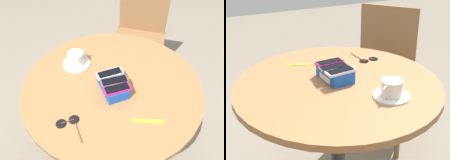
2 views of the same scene
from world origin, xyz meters
TOP-DOWN VIEW (x-y plane):
  - round_table at (0.00, 0.00)m, footprint 0.93×0.93m
  - phone_box at (-0.05, 0.01)m, footprint 0.18×0.13m
  - phone_magenta at (-0.10, -0.00)m, footprint 0.06×0.13m
  - phone_gray at (-0.05, 0.00)m, footprint 0.06×0.14m
  - phone_white at (0.01, 0.01)m, footprint 0.07×0.14m
  - saucer at (0.19, 0.16)m, footprint 0.16×0.16m
  - coffee_cup at (0.19, 0.16)m, footprint 0.09×0.11m
  - lanyard_strap at (-0.27, -0.10)m, footprint 0.05×0.14m
  - sunglasses at (-0.20, 0.24)m, footprint 0.15×0.11m
  - chair_near_window at (-0.63, 0.58)m, footprint 0.58×0.58m

SIDE VIEW (x-z plane):
  - chair_near_window at x=-0.63m, z-range 0.02..0.92m
  - round_table at x=0.00m, z-range 0.25..1.04m
  - lanyard_strap at x=-0.27m, z-range 0.79..0.79m
  - sunglasses at x=-0.20m, z-range 0.79..0.79m
  - saucer at x=0.19m, z-range 0.79..0.80m
  - phone_box at x=-0.05m, z-range 0.79..0.84m
  - coffee_cup at x=0.19m, z-range 0.80..0.86m
  - phone_gray at x=-0.05m, z-range 0.84..0.85m
  - phone_magenta at x=-0.10m, z-range 0.84..0.86m
  - phone_white at x=0.01m, z-range 0.84..0.86m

